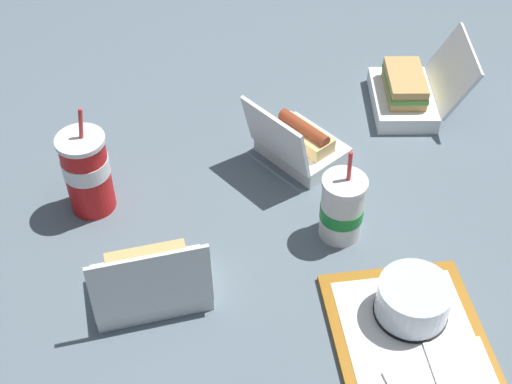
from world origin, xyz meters
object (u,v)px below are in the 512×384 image
(food_tray, at_px, (415,354))
(soda_cup_corner, at_px, (87,172))
(clamshell_hotdog_center, at_px, (299,144))
(soda_cup_back, at_px, (342,208))
(clamshell_sandwich_front, at_px, (408,91))
(clamshell_sandwich_right, at_px, (150,282))
(cake_container, at_px, (413,301))

(food_tray, bearing_deg, soda_cup_corner, 56.78)
(clamshell_hotdog_center, bearing_deg, soda_cup_back, -164.67)
(food_tray, distance_m, clamshell_hotdog_center, 0.53)
(food_tray, bearing_deg, clamshell_sandwich_front, -9.64)
(clamshell_sandwich_right, xyz_separation_m, soda_cup_corner, (0.24, 0.13, 0.05))
(food_tray, xyz_separation_m, clamshell_sandwich_right, (0.14, 0.45, 0.04))
(cake_container, height_order, clamshell_hotdog_center, clamshell_hotdog_center)
(clamshell_sandwich_front, distance_m, clamshell_hotdog_center, 0.32)
(food_tray, xyz_separation_m, clamshell_hotdog_center, (0.51, 0.15, 0.03))
(soda_cup_back, xyz_separation_m, soda_cup_corner, (0.10, 0.49, 0.02))
(soda_cup_back, bearing_deg, clamshell_hotdog_center, 15.33)
(food_tray, distance_m, clamshell_sandwich_right, 0.47)
(clamshell_sandwich_front, distance_m, soda_cup_back, 0.45)
(food_tray, height_order, clamshell_sandwich_right, clamshell_sandwich_right)
(food_tray, xyz_separation_m, soda_cup_corner, (0.38, 0.58, 0.09))
(clamshell_sandwich_front, bearing_deg, soda_cup_back, 152.31)
(clamshell_hotdog_center, xyz_separation_m, soda_cup_corner, (-0.13, 0.43, 0.05))
(clamshell_hotdog_center, distance_m, soda_cup_corner, 0.45)
(cake_container, relative_size, clamshell_hotdog_center, 0.54)
(cake_container, bearing_deg, clamshell_hotdog_center, 20.47)
(food_tray, relative_size, soda_cup_back, 1.95)
(food_tray, height_order, clamshell_sandwich_front, clamshell_sandwich_front)
(food_tray, relative_size, clamshell_sandwich_front, 1.82)
(cake_container, xyz_separation_m, clamshell_hotdog_center, (0.43, 0.16, -0.01))
(clamshell_sandwich_right, distance_m, clamshell_hotdog_center, 0.47)
(clamshell_hotdog_center, bearing_deg, food_tray, -163.21)
(food_tray, height_order, soda_cup_back, soda_cup_back)
(clamshell_sandwich_front, height_order, clamshell_sandwich_right, same)
(food_tray, relative_size, cake_container, 3.02)
(clamshell_sandwich_right, height_order, clamshell_hotdog_center, same)
(soda_cup_back, bearing_deg, cake_container, -154.32)
(clamshell_hotdog_center, height_order, soda_cup_back, soda_cup_back)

